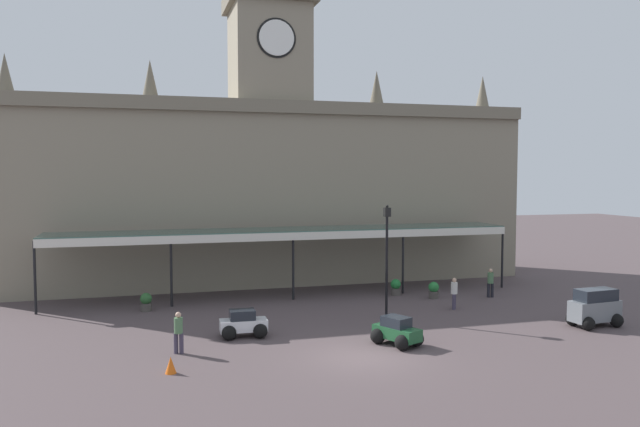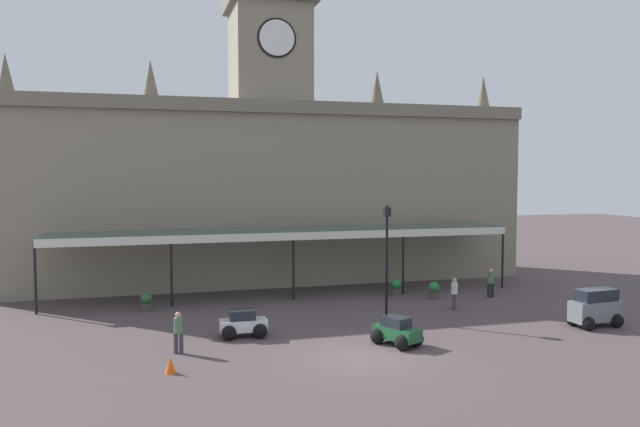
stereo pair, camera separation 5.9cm
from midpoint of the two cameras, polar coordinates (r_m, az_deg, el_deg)
The scene contains 14 objects.
ground_plane at distance 24.68m, azimuth 3.90°, elevation -13.12°, with size 140.00×140.00×0.00m, color #504244.
station_building at distance 41.20m, azimuth -4.61°, elevation 2.83°, with size 33.66×6.46×18.91m.
entrance_canopy at distance 36.02m, azimuth -2.90°, elevation -1.69°, with size 27.04×3.26×3.90m.
car_grey_van at distance 31.80m, azimuth 24.14°, elevation -8.11°, with size 2.47×1.73×1.77m.
car_green_sedan at distance 26.34m, azimuth 7.16°, elevation -10.92°, with size 2.02×2.24×1.19m.
car_white_sedan at distance 27.61m, azimuth -7.06°, elevation -10.23°, with size 2.08×1.57×1.19m.
pedestrian_crossing_forecourt at distance 33.43m, azimuth 12.37°, elevation -7.12°, with size 0.34×0.35×1.67m.
pedestrian_near_entrance at distance 37.10m, azimuth 15.56°, elevation -6.10°, with size 0.38×0.34×1.67m.
pedestrian_beside_cars at distance 25.49m, azimuth -12.91°, elevation -10.54°, with size 0.38×0.34×1.67m.
victorian_lamppost at distance 30.20m, azimuth 6.26°, elevation -3.34°, with size 0.30×0.30×5.63m.
traffic_cone at distance 23.30m, azimuth -13.60°, elevation -13.46°, with size 0.40×0.40×0.61m, color orange.
planter_by_canopy at distance 36.09m, azimuth 10.54°, elevation -6.98°, with size 0.60×0.60×0.96m.
planter_near_kerb at distance 33.55m, azimuth -15.72°, elevation -7.87°, with size 0.60×0.60×0.96m.
planter_forecourt_centre at distance 36.69m, azimuth 7.08°, elevation -6.77°, with size 0.60×0.60×0.96m.
Camera 2 is at (-7.95, -22.24, 7.14)m, focal length 34.59 mm.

